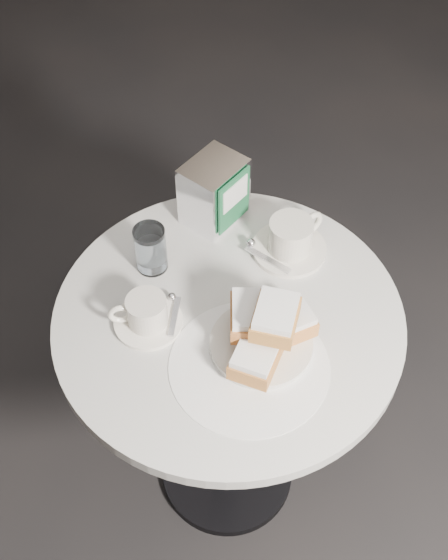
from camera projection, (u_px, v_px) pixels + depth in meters
The scene contains 9 objects.
ground at pixel (227, 472), 1.97m from camera, with size 7.00×7.00×0.00m, color black.
cafe_table at pixel (228, 368), 1.54m from camera, with size 0.70×0.70×0.74m.
sugar_spill at pixel (249, 366), 1.31m from camera, with size 0.30×0.30×0.00m, color white.
beignet_plate at pixel (266, 332), 1.30m from camera, with size 0.26×0.26×0.13m.
coffee_cup_left at pixel (147, 314), 1.35m from camera, with size 0.17×0.17×0.07m.
coffee_cup_right at pixel (291, 239), 1.47m from camera, with size 0.19×0.19×0.08m.
water_glass_left at pixel (151, 249), 1.43m from camera, with size 0.08×0.08×0.11m.
water_glass_right at pixel (207, 204), 1.52m from camera, with size 0.08×0.08×0.10m.
napkin_dispenser at pixel (215, 192), 1.50m from camera, with size 0.16×0.15×0.15m.
Camera 1 is at (-0.39, -0.73, 1.86)m, focal length 45.00 mm.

